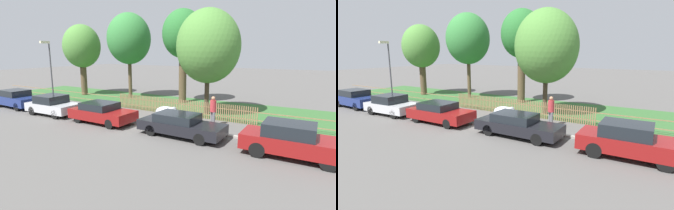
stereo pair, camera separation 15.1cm
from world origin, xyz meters
TOP-DOWN VIEW (x-y plane):
  - ground_plane at (0.00, 0.00)m, footprint 120.00×120.00m
  - kerb_stone at (0.00, 0.10)m, footprint 41.35×0.20m
  - grass_strip at (0.00, 6.37)m, footprint 41.35×6.66m
  - park_fence at (-0.00, 3.05)m, footprint 41.35×0.05m
  - parked_car_silver_hatchback at (-12.47, -1.19)m, footprint 4.29×1.88m
  - parked_car_black_saloon at (-7.83, -1.32)m, footprint 3.87×2.01m
  - parked_car_navy_estate at (-3.25, -1.16)m, footprint 4.25×1.85m
  - parked_car_red_compact at (2.24, -1.07)m, footprint 4.63×1.80m
  - parked_car_white_van at (7.63, -1.19)m, footprint 4.22×1.75m
  - covered_motorcycle at (0.29, 0.96)m, footprint 1.79×0.89m
  - tree_nearest_kerb at (-12.72, 6.02)m, footprint 3.72×3.72m
  - tree_behind_motorcycle at (-7.55, 7.11)m, footprint 4.12×4.12m
  - tree_mid_park at (-1.98, 7.39)m, footprint 3.55×3.55m
  - tree_far_left at (1.55, 4.25)m, footprint 4.37×4.37m
  - pedestrian_near_fence at (3.04, 1.62)m, footprint 0.52×0.52m
  - street_lamp at (-10.26, 0.42)m, footprint 0.20×0.79m

SIDE VIEW (x-z plane):
  - ground_plane at x=0.00m, z-range 0.00..0.00m
  - grass_strip at x=0.00m, z-range 0.00..0.01m
  - kerb_stone at x=0.00m, z-range 0.00..0.12m
  - park_fence at x=0.00m, z-range 0.00..1.12m
  - covered_motorcycle at x=0.29m, z-range 0.11..1.13m
  - parked_car_red_compact at x=2.24m, z-range 0.02..1.24m
  - parked_car_navy_estate at x=-3.25m, z-range 0.02..1.30m
  - parked_car_black_saloon at x=-7.83m, z-range 0.01..1.40m
  - parked_car_silver_hatchback at x=-12.47m, z-range 0.02..1.42m
  - parked_car_white_van at x=7.63m, z-range 0.01..1.49m
  - pedestrian_near_fence at x=3.04m, z-range 0.12..1.93m
  - street_lamp at x=-10.26m, z-range 0.72..5.92m
  - tree_far_left at x=1.55m, z-range 1.11..8.38m
  - tree_nearest_kerb at x=-12.72m, z-range 1.33..8.41m
  - tree_behind_motorcycle at x=-7.55m, z-range 1.59..9.55m
  - tree_mid_park at x=-1.98m, z-range 1.78..9.70m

